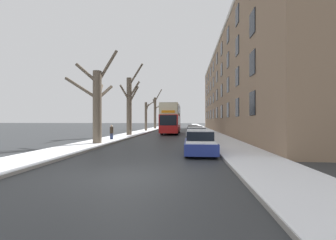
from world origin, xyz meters
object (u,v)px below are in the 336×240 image
at_px(double_decker_bus, 171,117).
at_px(parked_car_1, 196,136).
at_px(bare_tree_left_2, 146,116).
at_px(parked_car_3, 193,131).
at_px(parked_car_0, 200,143).
at_px(bare_tree_left_3, 155,112).
at_px(parked_car_4, 193,129).
at_px(oncoming_van, 173,123).
at_px(parked_car_2, 195,133).
at_px(bare_tree_left_1, 130,104).
at_px(pedestrian_left_sidewalk, 112,132).
at_px(bare_tree_left_0, 97,102).

bearing_deg(double_decker_bus, parked_car_1, -77.40).
relative_size(bare_tree_left_2, parked_car_3, 1.30).
relative_size(parked_car_0, parked_car_3, 0.99).
bearing_deg(bare_tree_left_3, parked_car_4, -63.36).
relative_size(bare_tree_left_2, oncoming_van, 1.01).
bearing_deg(bare_tree_left_3, parked_car_0, -77.69).
xyz_separation_m(bare_tree_left_2, parked_car_3, (8.46, -11.17, -2.30)).
relative_size(double_decker_bus, parked_car_2, 2.31).
bearing_deg(bare_tree_left_1, pedestrian_left_sidewalk, -90.03).
height_order(parked_car_1, parked_car_3, parked_car_1).
relative_size(bare_tree_left_2, parked_car_4, 1.30).
height_order(bare_tree_left_3, parked_car_0, bare_tree_left_3).
bearing_deg(oncoming_van, parked_car_4, -77.72).
distance_m(parked_car_1, parked_car_2, 5.00).
bearing_deg(bare_tree_left_1, oncoming_van, 81.81).
bearing_deg(parked_car_4, pedestrian_left_sidewalk, -121.30).
height_order(bare_tree_left_1, parked_car_4, bare_tree_left_1).
xyz_separation_m(bare_tree_left_3, parked_car_2, (8.38, -27.76, -3.41)).
bearing_deg(pedestrian_left_sidewalk, parked_car_3, 47.51).
bearing_deg(parked_car_2, bare_tree_left_3, 106.80).
bearing_deg(parked_car_0, bare_tree_left_1, 119.07).
xyz_separation_m(bare_tree_left_3, parked_car_1, (8.38, -32.76, -3.40)).
distance_m(bare_tree_left_1, double_decker_bus, 7.65).
relative_size(parked_car_1, parked_car_2, 0.90).
xyz_separation_m(bare_tree_left_1, double_decker_bus, (4.99, 5.55, -1.68)).
bearing_deg(parked_car_2, parked_car_0, -90.00).
bearing_deg(parked_car_0, bare_tree_left_3, 102.31).
xyz_separation_m(double_decker_bus, parked_car_4, (3.32, 1.21, -1.88)).
distance_m(bare_tree_left_1, bare_tree_left_3, 23.47).
height_order(bare_tree_left_2, double_decker_bus, bare_tree_left_2).
distance_m(bare_tree_left_0, pedestrian_left_sidewalk, 4.49).
distance_m(bare_tree_left_1, parked_car_0, 17.46).
height_order(double_decker_bus, parked_car_2, double_decker_bus).
bearing_deg(bare_tree_left_2, bare_tree_left_0, -89.64).
bearing_deg(double_decker_bus, pedestrian_left_sidewalk, -111.86).
relative_size(bare_tree_left_0, bare_tree_left_3, 0.87).
relative_size(parked_car_1, parked_car_3, 0.92).
bearing_deg(parked_car_2, parked_car_1, -90.00).
distance_m(parked_car_3, pedestrian_left_sidewalk, 11.61).
bearing_deg(bare_tree_left_0, parked_car_0, -28.10).
height_order(parked_car_4, oncoming_van, oncoming_van).
height_order(bare_tree_left_0, parked_car_1, bare_tree_left_0).
distance_m(double_decker_bus, parked_car_2, 10.55).
bearing_deg(parked_car_3, bare_tree_left_0, -125.41).
bearing_deg(pedestrian_left_sidewalk, parked_car_2, 20.75).
bearing_deg(bare_tree_left_1, bare_tree_left_2, 90.71).
bearing_deg(parked_car_1, bare_tree_left_3, 104.35).
bearing_deg(parked_car_1, bare_tree_left_0, -171.64).
distance_m(bare_tree_left_0, bare_tree_left_2, 22.88).
relative_size(bare_tree_left_2, parked_car_2, 1.27).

